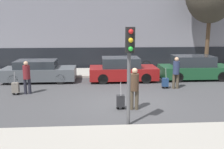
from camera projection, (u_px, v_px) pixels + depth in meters
ground_plane at (124, 104)px, 10.76m from camera, size 80.00×80.00×0.00m
sidewalk_near at (139, 144)px, 7.08m from camera, size 28.00×2.50×0.12m
sidewalk_far at (112, 72)px, 17.59m from camera, size 28.00×3.00×0.12m
building_facade at (109, 3)px, 20.10m from camera, size 28.00×2.84×10.21m
parked_car_0 at (39, 71)px, 14.88m from camera, size 4.25×1.74×1.29m
parked_car_1 at (122, 70)px, 15.12m from camera, size 4.04×1.86×1.43m
parked_car_2 at (194, 68)px, 15.58m from camera, size 4.32×1.84×1.47m
pedestrian_left at (27, 76)px, 12.17m from camera, size 0.34×0.34×1.64m
trolley_left at (16, 88)px, 12.11m from camera, size 0.34×0.29×1.15m
pedestrian_center at (134, 86)px, 9.91m from camera, size 0.35×0.34×1.71m
trolley_center at (121, 101)px, 10.06m from camera, size 0.34×0.29×1.13m
pedestrian_right at (176, 71)px, 13.18m from camera, size 0.35×0.34×1.70m
trolley_right at (165, 82)px, 13.32m from camera, size 0.34×0.29×1.10m
traffic_light at (130, 57)px, 7.96m from camera, size 0.28×0.47×3.31m
parked_bicycle at (139, 65)px, 17.82m from camera, size 1.77×0.06×0.96m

